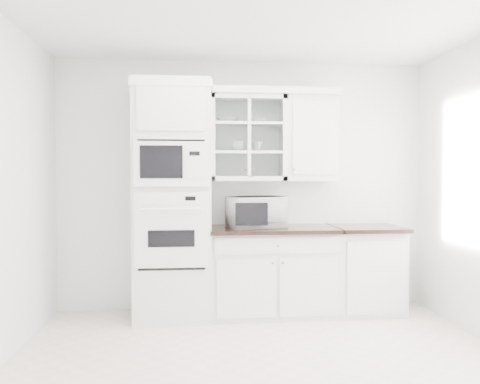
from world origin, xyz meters
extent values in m
cube|color=beige|center=(0.00, 0.00, 0.01)|extent=(4.00, 3.50, 0.01)
cube|color=white|center=(0.00, 1.74, 1.35)|extent=(4.00, 0.02, 2.70)
cube|color=white|center=(0.00, 0.00, 2.69)|extent=(4.00, 3.50, 0.02)
cube|color=silver|center=(-0.75, 1.43, 1.20)|extent=(0.76, 0.65, 2.40)
cube|color=white|center=(-0.75, 1.09, 0.94)|extent=(0.70, 0.03, 0.72)
cube|color=black|center=(-0.75, 1.07, 0.86)|extent=(0.44, 0.01, 0.16)
cube|color=white|center=(-0.75, 1.09, 1.56)|extent=(0.70, 0.03, 0.43)
cube|color=black|center=(-0.84, 1.07, 1.58)|extent=(0.40, 0.01, 0.31)
cube|color=silver|center=(0.28, 1.45, 0.44)|extent=(1.30, 0.60, 0.88)
cube|color=#311A14|center=(0.28, 1.42, 0.90)|extent=(1.32, 0.67, 0.04)
cube|color=silver|center=(1.28, 1.45, 0.44)|extent=(0.70, 0.60, 0.88)
cube|color=#311A14|center=(1.28, 1.42, 0.90)|extent=(0.72, 0.67, 0.04)
cube|color=silver|center=(0.03, 1.58, 1.85)|extent=(0.80, 0.33, 0.90)
cube|color=silver|center=(0.03, 1.58, 1.70)|extent=(0.74, 0.29, 0.02)
cube|color=silver|center=(0.03, 1.58, 2.00)|extent=(0.74, 0.29, 0.02)
cube|color=silver|center=(0.71, 1.58, 1.85)|extent=(0.55, 0.33, 0.90)
cube|color=white|center=(-0.07, 1.56, 2.33)|extent=(2.14, 0.38, 0.07)
imported|color=white|center=(0.10, 1.43, 1.08)|extent=(0.65, 0.59, 0.32)
imported|color=white|center=(-0.18, 1.60, 2.04)|extent=(0.27, 0.27, 0.06)
imported|color=white|center=(0.14, 1.60, 2.04)|extent=(0.22, 0.22, 0.05)
imported|color=white|center=(-0.07, 1.58, 1.76)|extent=(0.16, 0.16, 0.11)
imported|color=white|center=(0.13, 1.57, 1.76)|extent=(0.11, 0.11, 0.10)
camera|label=1|loc=(-0.50, -3.37, 1.45)|focal=35.00mm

